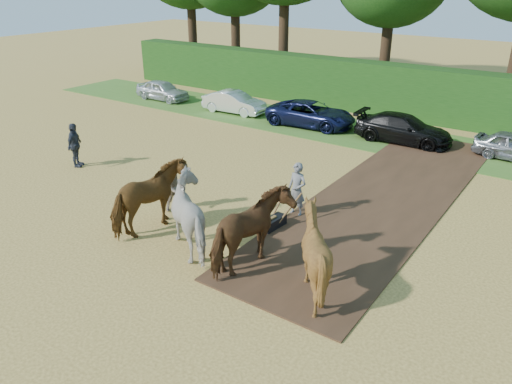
{
  "coord_description": "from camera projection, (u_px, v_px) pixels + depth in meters",
  "views": [
    {
      "loc": [
        7.37,
        -10.11,
        7.89
      ],
      "look_at": [
        -1.04,
        1.91,
        1.4
      ],
      "focal_mm": 35.0,
      "sensor_mm": 36.0,
      "label": 1
    }
  ],
  "objects": [
    {
      "name": "spectator_far",
      "position": [
        75.0,
        145.0,
        21.69
      ],
      "size": [
        0.98,
        1.23,
        1.96
      ],
      "primitive_type": "imported",
      "rotation": [
        0.0,
        0.0,
        2.09
      ],
      "color": "#292D37",
      "rests_on": "ground"
    },
    {
      "name": "hedgerow",
      "position": [
        441.0,
        97.0,
        27.9
      ],
      "size": [
        46.0,
        1.6,
        3.0
      ],
      "primitive_type": "cube",
      "color": "#14380F",
      "rests_on": "ground"
    },
    {
      "name": "spectator_near",
      "position": [
        176.0,
        188.0,
        17.75
      ],
      "size": [
        0.9,
        1.0,
        1.71
      ],
      "primitive_type": "imported",
      "rotation": [
        0.0,
        0.0,
        1.21
      ],
      "color": "tan",
      "rests_on": "ground"
    },
    {
      "name": "plough_team",
      "position": [
        226.0,
        223.0,
        14.62
      ],
      "size": [
        7.74,
        5.41,
        2.33
      ],
      "color": "brown",
      "rests_on": "ground"
    },
    {
      "name": "parked_cars",
      "position": [
        473.0,
        142.0,
        23.11
      ],
      "size": [
        41.67,
        2.74,
        1.49
      ],
      "color": "silver",
      "rests_on": "ground"
    },
    {
      "name": "ground",
      "position": [
        248.0,
        265.0,
        14.63
      ],
      "size": [
        120.0,
        120.0,
        0.0
      ],
      "primitive_type": "plane",
      "color": "gold",
      "rests_on": "ground"
    },
    {
      "name": "grass_verge",
      "position": [
        410.0,
        142.0,
        25.12
      ],
      "size": [
        50.0,
        5.0,
        0.03
      ],
      "primitive_type": "cube",
      "color": "#38601E",
      "rests_on": "ground"
    },
    {
      "name": "earth_strip",
      "position": [
        386.0,
        196.0,
        19.08
      ],
      "size": [
        4.5,
        17.0,
        0.05
      ],
      "primitive_type": "cube",
      "color": "#472D1C",
      "rests_on": "ground"
    }
  ]
}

